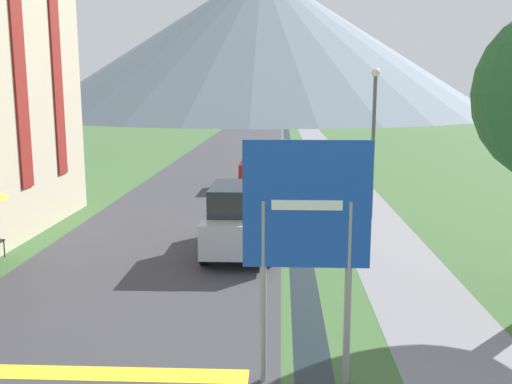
% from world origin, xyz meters
% --- Properties ---
extents(ground_plane, '(160.00, 160.00, 0.00)m').
position_xyz_m(ground_plane, '(0.00, 20.00, 0.00)').
color(ground_plane, '#3D6033').
extents(road, '(6.40, 60.00, 0.01)m').
position_xyz_m(road, '(-2.50, 30.00, 0.00)').
color(road, '#38383D').
rests_on(road, ground_plane).
extents(footpath, '(2.20, 60.00, 0.01)m').
position_xyz_m(footpath, '(3.60, 30.00, 0.00)').
color(footpath, slate).
rests_on(footpath, ground_plane).
extents(drainage_channel, '(0.60, 60.00, 0.00)m').
position_xyz_m(drainage_channel, '(1.20, 30.00, 0.00)').
color(drainage_channel, black).
rests_on(drainage_channel, ground_plane).
extents(mountain_distant, '(77.65, 77.65, 24.56)m').
position_xyz_m(mountain_distant, '(-2.81, 97.10, 12.28)').
color(mountain_distant, gray).
rests_on(mountain_distant, ground_plane).
extents(road_sign, '(1.79, 0.11, 3.56)m').
position_xyz_m(road_sign, '(1.04, 4.16, 2.34)').
color(road_sign, gray).
rests_on(road_sign, ground_plane).
extents(parked_car_near, '(1.76, 3.86, 1.82)m').
position_xyz_m(parked_car_near, '(-0.40, 10.92, 0.91)').
color(parked_car_near, '#B2B2B7').
rests_on(parked_car_near, ground_plane).
extents(parked_car_far, '(1.93, 3.81, 1.82)m').
position_xyz_m(parked_car_far, '(-0.17, 21.64, 0.91)').
color(parked_car_far, '#A31919').
rests_on(parked_car_far, ground_plane).
extents(streetlamp, '(0.28, 0.28, 4.92)m').
position_xyz_m(streetlamp, '(3.68, 15.09, 2.93)').
color(streetlamp, '#515156').
rests_on(streetlamp, ground_plane).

